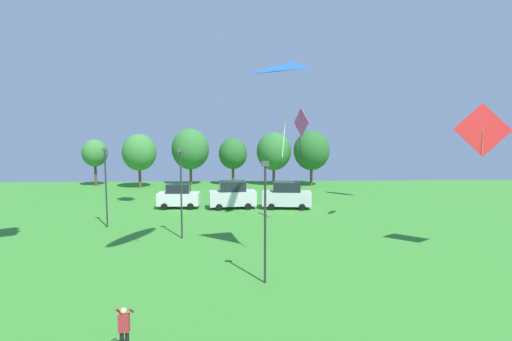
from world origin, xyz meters
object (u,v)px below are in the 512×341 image
parked_car_second_from_left (233,195)px  treeline_tree_2 (190,149)px  treeline_tree_0 (95,153)px  treeline_tree_3 (233,154)px  person_standing_near_foreground (124,328)px  light_post_2 (181,188)px  treeline_tree_1 (139,152)px  kite_flying_0 (301,124)px  kite_flying_6 (293,81)px  parked_car_third_from_left (287,196)px  parked_car_leftmost (179,196)px  light_post_0 (265,215)px  light_post_1 (106,183)px  treeline_tree_5 (312,151)px  treeline_tree_4 (274,151)px  kite_flying_4 (483,130)px

parked_car_second_from_left → treeline_tree_2: 18.69m
treeline_tree_0 → treeline_tree_3: 18.78m
person_standing_near_foreground → light_post_2: light_post_2 is taller
person_standing_near_foreground → parked_car_second_from_left: bearing=120.1°
treeline_tree_1 → treeline_tree_3: bearing=10.7°
kite_flying_0 → kite_flying_6: size_ratio=0.95×
kite_flying_0 → parked_car_third_from_left: 10.04m
person_standing_near_foreground → parked_car_third_from_left: size_ratio=0.36×
person_standing_near_foreground → kite_flying_0: bearing=101.2°
parked_car_third_from_left → light_post_2: size_ratio=0.76×
kite_flying_6 → parked_car_leftmost: kite_flying_6 is taller
parked_car_second_from_left → light_post_2: (-3.32, -10.69, 2.29)m
person_standing_near_foreground → kite_flying_0: kite_flying_0 is taller
kite_flying_6 → light_post_0: 7.95m
kite_flying_6 → treeline_tree_3: kite_flying_6 is taller
light_post_1 → treeline_tree_5: bearing=48.6°
kite_flying_0 → light_post_1: (-15.23, 0.37, -4.54)m
parked_car_leftmost → light_post_2: 11.42m
kite_flying_0 → treeline_tree_5: size_ratio=0.60×
parked_car_leftmost → light_post_2: bearing=-79.3°
parked_car_leftmost → treeline_tree_2: treeline_tree_2 is taller
treeline_tree_4 → light_post_0: bearing=-95.2°
person_standing_near_foreground → treeline_tree_5: bearing=108.8°
kite_flying_0 → treeline_tree_5: kite_flying_0 is taller
parked_car_third_from_left → light_post_1: bearing=-149.3°
light_post_2 → treeline_tree_2: bearing=96.0°
light_post_2 → treeline_tree_4: size_ratio=0.87×
treeline_tree_0 → treeline_tree_1: size_ratio=0.89×
kite_flying_6 → light_post_1: bearing=148.1°
light_post_2 → treeline_tree_5: 29.65m
treeline_tree_0 → treeline_tree_4: size_ratio=0.87×
treeline_tree_3 → parked_car_third_from_left: bearing=-71.7°
kite_flying_6 → treeline_tree_5: (6.56, 31.21, -5.57)m
parked_car_leftmost → light_post_2: (1.95, -10.99, 2.42)m
light_post_2 → kite_flying_0: bearing=19.2°
treeline_tree_3 → treeline_tree_4: size_ratio=0.89×
parked_car_second_from_left → treeline_tree_4: size_ratio=0.64×
treeline_tree_2 → parked_car_second_from_left: bearing=-70.0°
person_standing_near_foreground → light_post_1: (-6.65, 18.18, 2.55)m
parked_car_leftmost → light_post_0: size_ratio=0.66×
person_standing_near_foreground → treeline_tree_2: size_ratio=0.22×
kite_flying_0 → light_post_1: 15.90m
kite_flying_4 → kite_flying_6: size_ratio=0.66×
kite_flying_6 → kite_flying_4: bearing=1.0°
treeline_tree_5 → light_post_2: bearing=-117.6°
kite_flying_0 → light_post_0: bearing=-106.6°
kite_flying_4 → light_post_0: kite_flying_4 is taller
treeline_tree_2 → treeline_tree_5: (16.66, -1.67, -0.14)m
light_post_2 → treeline_tree_4: 28.61m
treeline_tree_3 → treeline_tree_4: treeline_tree_4 is taller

